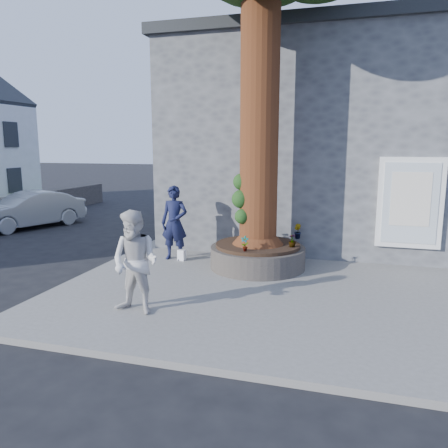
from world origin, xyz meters
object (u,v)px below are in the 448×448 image
(woman, at_px, (135,262))
(car_silver, at_px, (29,210))
(planter, at_px, (258,256))
(man, at_px, (174,223))

(woman, relative_size, car_silver, 0.45)
(planter, height_order, car_silver, car_silver)
(planter, bearing_deg, man, 175.33)
(woman, bearing_deg, car_silver, 146.30)
(man, distance_m, woman, 3.75)
(car_silver, bearing_deg, man, -2.91)
(planter, bearing_deg, woman, -112.83)
(man, bearing_deg, car_silver, 155.04)
(planter, distance_m, woman, 3.83)
(man, xyz_separation_m, car_silver, (-7.25, 3.19, -0.41))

